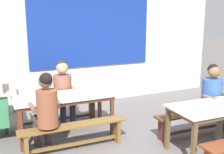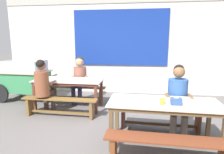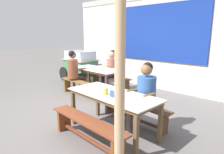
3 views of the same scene
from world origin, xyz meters
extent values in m
plane|color=#625D5B|center=(0.00, 0.00, 0.00)|extent=(40.00, 40.00, 0.00)
cube|color=silver|center=(0.00, 2.78, 1.41)|extent=(7.19, 0.12, 2.82)
cube|color=navy|center=(0.16, 2.69, 1.78)|extent=(2.95, 0.03, 1.72)
cube|color=silver|center=(-0.98, 1.08, 0.72)|extent=(1.70, 0.78, 0.02)
cube|color=brown|center=(-0.98, 1.08, 0.69)|extent=(1.62, 0.71, 0.06)
cube|color=brown|center=(-0.21, 1.37, 0.33)|extent=(0.06, 0.06, 0.66)
cube|color=brown|center=(-0.23, 0.75, 0.33)|extent=(0.06, 0.06, 0.66)
cube|color=brown|center=(-1.74, 1.41, 0.33)|extent=(0.06, 0.06, 0.66)
cube|color=brown|center=(-1.75, 0.79, 0.33)|extent=(0.06, 0.06, 0.66)
cube|color=beige|center=(1.12, -0.43, 0.72)|extent=(1.76, 0.81, 0.02)
cube|color=brown|center=(1.12, -0.43, 0.68)|extent=(1.68, 0.75, 0.06)
cube|color=brown|center=(1.91, -0.15, 0.33)|extent=(0.06, 0.06, 0.65)
cube|color=brown|center=(1.89, -0.77, 0.33)|extent=(0.06, 0.06, 0.65)
cube|color=brown|center=(0.35, -0.09, 0.33)|extent=(0.06, 0.06, 0.65)
cube|color=brown|center=(0.32, -0.71, 0.33)|extent=(0.06, 0.06, 0.65)
cube|color=brown|center=(-0.97, 1.66, 0.41)|extent=(1.63, 0.30, 0.02)
cube|color=#4F3C24|center=(-0.27, 1.64, 0.20)|extent=(0.07, 0.23, 0.40)
cube|color=brown|center=(-1.66, 1.67, 0.20)|extent=(0.07, 0.23, 0.40)
cube|color=brown|center=(-0.97, 1.66, 0.10)|extent=(1.35, 0.08, 0.04)
cube|color=brown|center=(-1.00, 0.50, 0.41)|extent=(1.71, 0.28, 0.03)
cube|color=brown|center=(-0.26, 0.49, 0.20)|extent=(0.07, 0.21, 0.40)
cube|color=brown|center=(-1.73, 0.52, 0.20)|extent=(0.07, 0.21, 0.40)
cube|color=brown|center=(-1.00, 0.50, 0.10)|extent=(1.43, 0.08, 0.04)
cube|color=#4D311C|center=(1.14, 0.15, 0.41)|extent=(1.64, 0.32, 0.03)
cube|color=#542E1E|center=(1.83, 0.12, 0.20)|extent=(0.07, 0.22, 0.40)
cube|color=#532E24|center=(0.45, 0.17, 0.20)|extent=(0.07, 0.22, 0.40)
cube|color=#4D311C|center=(1.14, 0.15, 0.10)|extent=(1.35, 0.10, 0.04)
cube|color=brown|center=(1.09, -1.01, 0.41)|extent=(1.65, 0.35, 0.03)
cube|color=brown|center=(1.79, -1.03, 0.20)|extent=(0.07, 0.25, 0.40)
cube|color=brown|center=(0.39, -0.98, 0.20)|extent=(0.07, 0.25, 0.40)
cube|color=brown|center=(1.09, -1.01, 0.10)|extent=(1.36, 0.10, 0.04)
cube|color=#398854|center=(-2.46, 1.61, 0.54)|extent=(1.23, 0.82, 0.55)
cube|color=silver|center=(-2.46, 1.61, 0.97)|extent=(1.11, 0.74, 0.33)
cube|color=tan|center=(-2.46, 1.61, 0.82)|extent=(1.32, 0.91, 0.02)
cylinder|color=black|center=(-2.98, 2.05, 0.26)|extent=(0.53, 0.08, 0.52)
cylinder|color=black|center=(-3.03, 1.24, 0.26)|extent=(0.53, 0.08, 0.52)
cylinder|color=#333333|center=(-1.93, 1.57, 0.13)|extent=(0.05, 0.05, 0.26)
cylinder|color=#3F3F3F|center=(-1.69, 1.56, 0.70)|extent=(0.08, 0.75, 0.04)
cylinder|color=#675A53|center=(1.32, -0.21, 0.21)|extent=(0.11, 0.11, 0.42)
cylinder|color=#675A53|center=(1.50, -0.22, 0.21)|extent=(0.11, 0.11, 0.42)
cylinder|color=#675A53|center=(1.34, -0.03, 0.47)|extent=(0.16, 0.40, 0.13)
cylinder|color=#675A53|center=(1.52, -0.05, 0.47)|extent=(0.16, 0.40, 0.13)
cylinder|color=#30589F|center=(1.44, 0.13, 0.73)|extent=(0.35, 0.35, 0.53)
sphere|color=brown|center=(1.44, 0.11, 1.13)|extent=(0.21, 0.21, 0.21)
sphere|color=black|center=(1.44, 0.14, 1.16)|extent=(0.19, 0.19, 0.19)
cylinder|color=brown|center=(1.23, -0.03, 0.72)|extent=(0.09, 0.31, 0.09)
cylinder|color=brown|center=(1.62, -0.06, 0.72)|extent=(0.09, 0.31, 0.08)
cylinder|color=#2D2D48|center=(-0.96, 1.31, 0.21)|extent=(0.11, 0.11, 0.42)
cylinder|color=#2D2D48|center=(-0.78, 1.31, 0.21)|extent=(0.11, 0.11, 0.42)
cylinder|color=#2D2D48|center=(-0.95, 1.48, 0.47)|extent=(0.14, 0.38, 0.13)
cylinder|color=#2D2D48|center=(-0.77, 1.48, 0.47)|extent=(0.14, 0.38, 0.13)
cylinder|color=brown|center=(-0.86, 1.65, 0.72)|extent=(0.34, 0.34, 0.51)
sphere|color=tan|center=(-0.86, 1.63, 1.12)|extent=(0.23, 0.23, 0.23)
sphere|color=#2D2319|center=(-0.86, 1.66, 1.16)|extent=(0.21, 0.21, 0.21)
cylinder|color=tan|center=(-1.05, 1.48, 0.70)|extent=(0.08, 0.30, 0.07)
cylinder|color=tan|center=(-0.67, 1.47, 0.70)|extent=(0.08, 0.30, 0.08)
cylinder|color=#473833|center=(-1.33, 0.89, 0.21)|extent=(0.11, 0.11, 0.42)
cylinder|color=#473833|center=(-1.51, 0.88, 0.21)|extent=(0.11, 0.11, 0.42)
cylinder|color=#473833|center=(-1.31, 0.71, 0.47)|extent=(0.16, 0.42, 0.13)
cylinder|color=#473833|center=(-1.49, 0.69, 0.47)|extent=(0.16, 0.42, 0.13)
cylinder|color=brown|center=(-1.39, 0.51, 0.74)|extent=(0.31, 0.31, 0.55)
sphere|color=brown|center=(-1.39, 0.53, 1.15)|extent=(0.21, 0.21, 0.21)
sphere|color=black|center=(-1.39, 0.50, 1.19)|extent=(0.19, 0.19, 0.19)
cylinder|color=brown|center=(-1.23, 0.71, 0.73)|extent=(0.09, 0.31, 0.07)
cylinder|color=brown|center=(-1.58, 0.68, 0.73)|extent=(0.09, 0.31, 0.10)
cube|color=#335391|center=(1.28, -0.54, 0.78)|extent=(0.15, 0.10, 0.10)
cube|color=white|center=(1.28, -0.54, 0.85)|extent=(0.06, 0.03, 0.02)
cylinder|color=yellow|center=(1.07, -0.56, 0.79)|extent=(0.07, 0.07, 0.11)
cylinder|color=white|center=(1.07, -0.56, 0.85)|extent=(0.07, 0.07, 0.02)
cylinder|color=tan|center=(2.08, -1.34, 1.11)|extent=(0.11, 0.11, 2.23)
camera|label=1|loc=(-2.12, -3.33, 2.05)|focal=43.47mm
camera|label=2|loc=(0.67, -3.33, 1.66)|focal=30.26mm
camera|label=3|loc=(3.42, -2.87, 1.76)|focal=32.06mm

